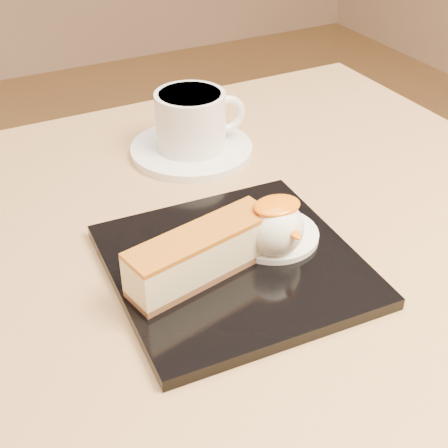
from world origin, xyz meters
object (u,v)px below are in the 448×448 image
coffee_cup (192,119)px  ice_cream_scoop (275,228)px  table (242,378)px  dessert_plate (234,265)px  saucer (192,149)px  cheesecake (202,254)px

coffee_cup → ice_cream_scoop: bearing=-90.2°
ice_cream_scoop → table: bearing=168.8°
table → coffee_cup: coffee_cup is taller
table → dessert_plate: size_ratio=3.64×
table → dessert_plate: 0.16m
dessert_plate → saucer: dessert_plate is taller
ice_cream_scoop → saucer: 0.24m
ice_cream_scoop → saucer: size_ratio=0.36×
table → cheesecake: (-0.05, -0.01, 0.19)m
dessert_plate → saucer: size_ratio=1.47×
dessert_plate → ice_cream_scoop: bearing=-7.1°
ice_cream_scoop → dessert_plate: bearing=172.9°
table → cheesecake: size_ratio=5.48×
cheesecake → coffee_cup: bearing=55.1°
saucer → cheesecake: bearing=-112.7°
ice_cream_scoop → coffee_cup: bearing=84.1°
table → saucer: bearing=77.5°
table → ice_cream_scoop: 0.20m
cheesecake → ice_cream_scoop: 0.08m
dessert_plate → cheesecake: (-0.03, -0.01, 0.03)m
saucer → table: bearing=-102.5°
coffee_cup → dessert_plate: bearing=-100.1°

